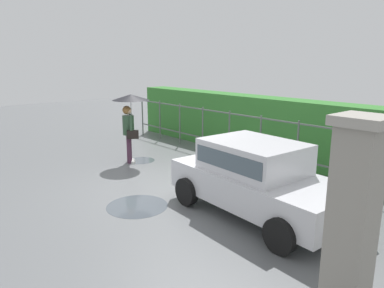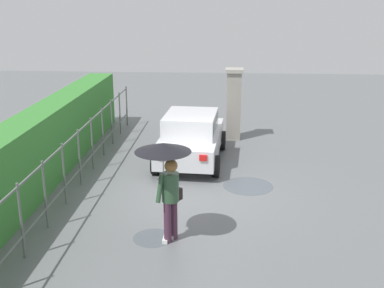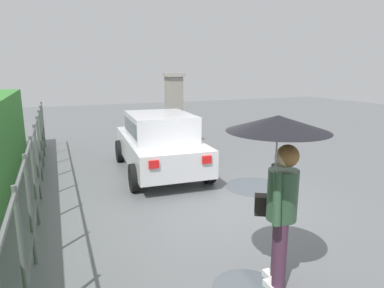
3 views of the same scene
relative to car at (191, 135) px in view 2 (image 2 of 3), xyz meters
name	(u,v)px [view 2 (image 2 of 3)]	position (x,y,z in m)	size (l,w,h in m)	color
ground_plane	(203,193)	(-2.40, -0.46, -0.80)	(40.00, 40.00, 0.00)	slate
car	(191,135)	(0.00, 0.00, 0.00)	(3.82, 2.05, 1.48)	silver
pedestrian	(166,168)	(-4.91, 0.14, 0.74)	(1.09, 1.09, 2.05)	#47283D
gate_pillar	(234,103)	(2.52, -1.27, 0.44)	(0.60, 0.60, 2.42)	gray
fence_section	(79,155)	(-2.08, 2.73, 0.02)	(12.37, 0.05, 1.50)	#59605B
hedge_row	(39,149)	(-2.08, 3.78, 0.15)	(13.32, 0.90, 1.90)	#387F33
puddle_near	(248,186)	(-1.87, -1.61, -0.80)	(1.31, 1.31, 0.00)	#4C545B
puddle_far	(153,238)	(-4.85, 0.43, -0.80)	(0.84, 0.84, 0.00)	#4C545B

